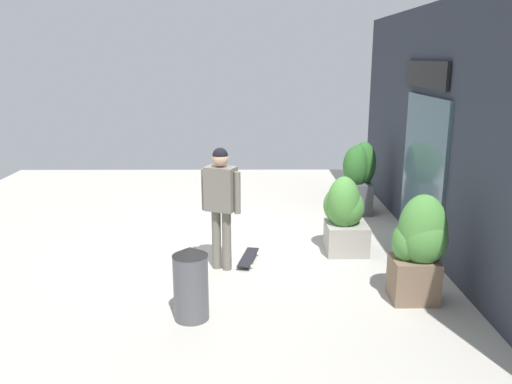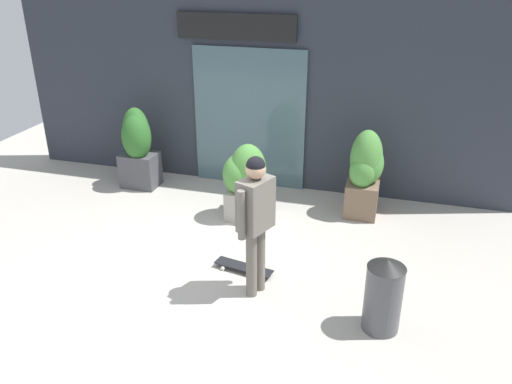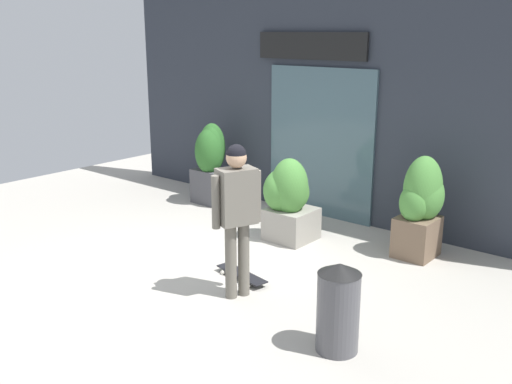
{
  "view_description": "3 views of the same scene",
  "coord_description": "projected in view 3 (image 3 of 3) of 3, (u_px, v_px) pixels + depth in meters",
  "views": [
    {
      "loc": [
        7.95,
        0.23,
        2.93
      ],
      "look_at": [
        0.75,
        0.28,
        1.1
      ],
      "focal_mm": 37.07,
      "sensor_mm": 36.0,
      "label": 1
    },
    {
      "loc": [
        2.3,
        -5.17,
        3.72
      ],
      "look_at": [
        0.75,
        0.28,
        1.1
      ],
      "focal_mm": 36.13,
      "sensor_mm": 36.0,
      "label": 2
    },
    {
      "loc": [
        4.93,
        -4.72,
        2.91
      ],
      "look_at": [
        0.75,
        0.28,
        1.1
      ],
      "focal_mm": 40.78,
      "sensor_mm": 36.0,
      "label": 3
    }
  ],
  "objects": [
    {
      "name": "ground_plane",
      "position": [
        196.0,
        270.0,
        7.31
      ],
      "size": [
        12.0,
        12.0,
        0.0
      ],
      "primitive_type": "plane",
      "color": "#B2ADA3"
    },
    {
      "name": "skateboard",
      "position": [
        242.0,
        274.0,
        7.04
      ],
      "size": [
        0.8,
        0.33,
        0.08
      ],
      "rotation": [
        0.0,
        0.0,
        2.95
      ],
      "color": "black",
      "rests_on": "ground_plane"
    },
    {
      "name": "building_facade",
      "position": [
        332.0,
        101.0,
        9.07
      ],
      "size": [
        8.59,
        0.31,
        3.74
      ],
      "color": "#2D333D",
      "rests_on": "ground_plane"
    },
    {
      "name": "trash_bin",
      "position": [
        338.0,
        307.0,
        5.38
      ],
      "size": [
        0.41,
        0.41,
        0.88
      ],
      "color": "#4C4C51",
      "rests_on": "ground_plane"
    },
    {
      "name": "skateboarder",
      "position": [
        237.0,
        205.0,
        6.32
      ],
      "size": [
        0.4,
        0.55,
        1.75
      ],
      "rotation": [
        0.0,
        0.0,
        2.75
      ],
      "color": "#666056",
      "rests_on": "ground_plane"
    },
    {
      "name": "planter_box_right",
      "position": [
        211.0,
        159.0,
        9.97
      ],
      "size": [
        0.61,
        0.64,
        1.38
      ],
      "color": "#47474C",
      "rests_on": "ground_plane"
    },
    {
      "name": "planter_box_mid",
      "position": [
        421.0,
        203.0,
        7.6
      ],
      "size": [
        0.52,
        0.65,
        1.36
      ],
      "color": "brown",
      "rests_on": "ground_plane"
    },
    {
      "name": "planter_box_left",
      "position": [
        288.0,
        197.0,
        8.23
      ],
      "size": [
        0.69,
        0.67,
        1.2
      ],
      "color": "gray",
      "rests_on": "ground_plane"
    }
  ]
}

